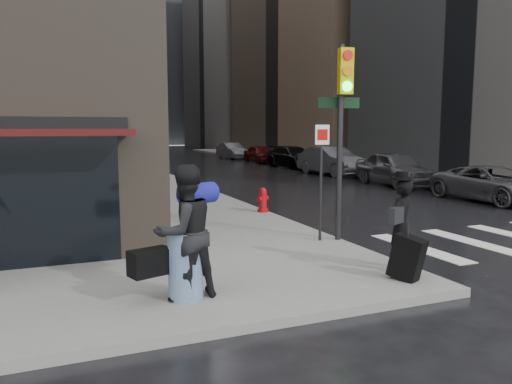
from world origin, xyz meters
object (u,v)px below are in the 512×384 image
Objects in this scene: parked_car_4 at (260,154)px; parked_car_0 at (493,184)px; traffic_light at (340,116)px; parked_car_5 at (232,151)px; man_overcoat at (402,230)px; parked_car_1 at (395,168)px; parked_car_2 at (332,161)px; fire_hydrant at (263,201)px; man_jeans at (184,232)px; parked_car_3 at (293,157)px.

parked_car_0 is at bearing -89.58° from parked_car_4.
traffic_light reaches higher than parked_car_5.
man_overcoat is 15.49m from parked_car_1.
parked_car_4 is (0.27, 17.17, -0.12)m from parked_car_1.
parked_car_2 is at bearing 94.14° from parked_car_1.
traffic_light is at bearing -124.99° from parked_car_2.
parked_car_2 is at bearing 50.67° from fire_hydrant.
parked_car_0 is at bearing -2.07° from fire_hydrant.
parked_car_4 is (13.61, 29.41, -0.48)m from man_jeans.
parked_car_5 reaches higher than parked_car_0.
parked_car_4 is (9.67, 29.49, -0.22)m from man_overcoat.
traffic_light is (0.31, 2.61, 2.08)m from man_overcoat.
parked_car_3 is at bearing 89.07° from parked_car_0.
man_jeans is at bearing -131.11° from parked_car_2.
parked_car_4 is 0.95× the size of parked_car_5.
parked_car_2 is (-0.03, 5.72, 0.00)m from parked_car_1.
parked_car_0 is 0.95× the size of parked_car_2.
man_overcoat is 25.69m from parked_car_3.
parked_car_4 is at bearing 67.37° from fire_hydrant.
man_overcoat is 0.45× the size of parked_car_4.
parked_car_3 reaches higher than parked_car_4.
parked_car_0 is 0.93× the size of parked_car_3.
man_overcoat is 0.43× the size of parked_car_5.
man_jeans is at bearing -112.82° from parked_car_5.
traffic_light is (4.25, 2.54, 1.82)m from man_jeans.
parked_car_3 is at bearing 60.61° from fire_hydrant.
parked_car_1 is 22.90m from parked_car_5.
man_overcoat is at bearing -123.50° from parked_car_1.
parked_car_2 is 5.74m from parked_car_3.
man_overcoat reaches higher than parked_car_1.
parked_car_1 is 0.95× the size of parked_car_3.
parked_car_3 is (0.32, 17.17, 0.08)m from parked_car_0.
man_overcoat is 6.94m from fire_hydrant.
traffic_light is 5.85× the size of fire_hydrant.
parked_car_5 is (-0.13, 28.62, 0.05)m from parked_car_0.
parked_car_4 is at bearing -133.14° from man_overcoat.
traffic_light is 18.02m from parked_car_2.
man_overcoat reaches higher than parked_car_4.
parked_car_4 reaches higher than parked_car_0.
fire_hydrant is 0.15× the size of parked_car_2.
parked_car_4 is at bearing -133.08° from man_jeans.
parked_car_2 is at bearing -91.91° from parked_car_5.
parked_car_0 is (9.42, 6.59, -0.26)m from man_overcoat.
parked_car_0 is 28.62m from parked_car_5.
man_jeans reaches higher than parked_car_3.
parked_car_3 is (9.75, 23.77, -0.18)m from man_overcoat.
man_overcoat reaches higher than parked_car_3.
man_overcoat is 31.03m from parked_car_4.
parked_car_2 is 17.17m from parked_car_5.
man_jeans is 22.37m from parked_car_2.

